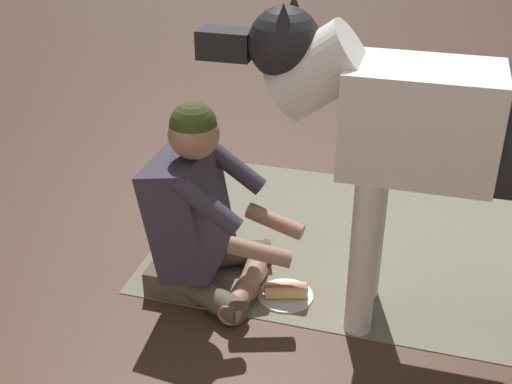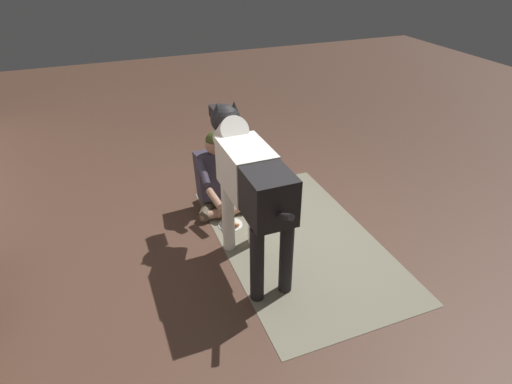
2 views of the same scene
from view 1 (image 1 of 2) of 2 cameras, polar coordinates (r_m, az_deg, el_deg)
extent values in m
plane|color=#4A3125|center=(3.17, 8.43, -6.15)|extent=(14.73, 14.73, 0.00)
cube|color=#736E5B|center=(3.31, 12.72, -4.85)|extent=(2.37, 1.41, 0.01)
cube|color=brown|center=(3.02, -6.27, -6.56)|extent=(0.24, 0.34, 0.12)
cylinder|color=brown|center=(3.09, -2.46, -5.39)|extent=(0.41, 0.27, 0.11)
cylinder|color=#A1735C|center=(3.00, -0.12, -6.64)|extent=(0.12, 0.37, 0.09)
cylinder|color=brown|center=(2.85, -4.39, -8.72)|extent=(0.41, 0.27, 0.11)
cylinder|color=#A1735C|center=(2.87, -1.06, -8.51)|extent=(0.12, 0.37, 0.09)
cube|color=#342F3D|center=(2.84, -5.83, -1.58)|extent=(0.30, 0.40, 0.53)
cylinder|color=#342F3D|center=(2.87, -1.92, 2.19)|extent=(0.29, 0.08, 0.24)
cylinder|color=#A1735C|center=(2.88, 1.65, -2.54)|extent=(0.28, 0.11, 0.12)
cylinder|color=#342F3D|center=(2.58, -4.24, -1.12)|extent=(0.29, 0.08, 0.24)
cylinder|color=#A1735C|center=(2.68, 0.33, -5.19)|extent=(0.28, 0.11, 0.12)
sphere|color=#A1735C|center=(2.67, -5.39, 5.02)|extent=(0.21, 0.21, 0.21)
sphere|color=#373F1A|center=(2.65, -5.42, 5.75)|extent=(0.19, 0.19, 0.19)
cylinder|color=silver|center=(2.60, 9.23, -5.69)|extent=(0.11, 0.11, 0.69)
cylinder|color=silver|center=(2.81, 9.90, -2.95)|extent=(0.11, 0.11, 0.69)
cube|color=silver|center=(2.45, 13.96, 6.02)|extent=(0.55, 0.36, 0.40)
cylinder|color=silver|center=(2.43, 5.34, 10.38)|extent=(0.40, 0.25, 0.38)
sphere|color=black|center=(2.43, 2.47, 12.70)|extent=(0.27, 0.27, 0.27)
cube|color=black|center=(2.49, -2.63, 12.63)|extent=(0.20, 0.12, 0.11)
cone|color=black|center=(2.33, 2.38, 14.53)|extent=(0.09, 0.09, 0.12)
cone|color=black|center=(2.48, 3.27, 15.36)|extent=(0.09, 0.09, 0.12)
cylinder|color=silver|center=(2.93, 2.55, -8.91)|extent=(0.24, 0.24, 0.01)
cylinder|color=#E1B872|center=(2.93, 2.54, -8.19)|extent=(0.19, 0.10, 0.05)
cylinder|color=#E1B872|center=(2.90, 2.59, -8.70)|extent=(0.19, 0.10, 0.05)
cylinder|color=#A04639|center=(2.91, 2.57, -8.33)|extent=(0.19, 0.09, 0.04)
camera|label=2|loc=(3.17, 89.97, 15.28)|focal=29.91mm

